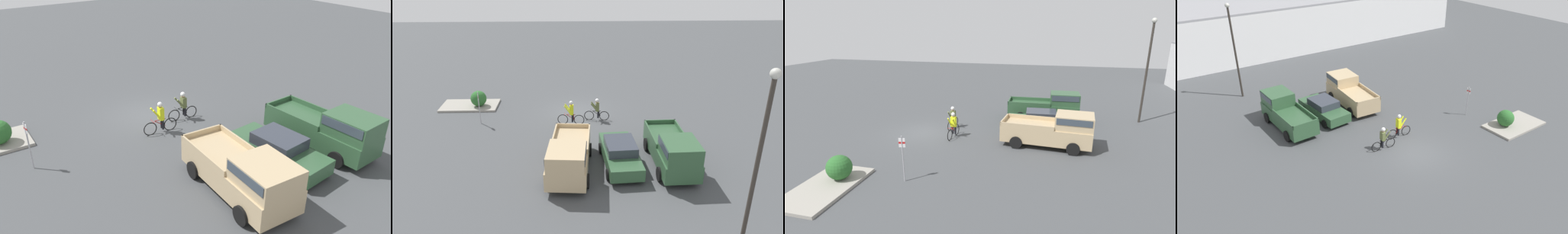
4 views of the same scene
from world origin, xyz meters
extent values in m
plane|color=#424447|center=(0.00, 0.00, 0.00)|extent=(80.00, 80.00, 0.00)
cube|color=#2D5133|center=(-5.19, 7.80, 0.81)|extent=(2.11, 5.44, 0.94)
cube|color=#2D5133|center=(-5.24, 9.41, 1.75)|extent=(1.85, 2.21, 0.93)
cube|color=#333D47|center=(-5.24, 9.41, 1.95)|extent=(1.90, 2.04, 0.41)
cube|color=#2D5133|center=(-6.08, 6.70, 1.41)|extent=(0.19, 3.22, 0.25)
cube|color=#2D5133|center=(-4.22, 6.76, 1.41)|extent=(0.19, 3.22, 0.25)
cube|color=#2D5133|center=(-5.10, 5.16, 1.41)|extent=(1.94, 0.15, 0.25)
cylinder|color=black|center=(-6.21, 9.43, 0.38)|extent=(0.25, 0.78, 0.77)
cylinder|color=black|center=(-4.28, 9.50, 0.38)|extent=(0.25, 0.78, 0.77)
cylinder|color=black|center=(-6.10, 6.10, 0.38)|extent=(0.25, 0.78, 0.77)
cylinder|color=black|center=(-4.16, 6.17, 0.38)|extent=(0.25, 0.78, 0.77)
cube|color=#2D5133|center=(-2.39, 7.81, 0.60)|extent=(2.10, 4.68, 0.67)
cube|color=#2D333D|center=(-2.39, 7.81, 1.19)|extent=(1.74, 2.16, 0.51)
cylinder|color=black|center=(-3.38, 9.20, 0.31)|extent=(0.22, 0.63, 0.62)
cylinder|color=black|center=(-1.60, 9.33, 0.31)|extent=(0.22, 0.63, 0.62)
cylinder|color=black|center=(-3.17, 6.29, 0.31)|extent=(0.22, 0.63, 0.62)
cylinder|color=black|center=(-1.40, 6.42, 0.31)|extent=(0.22, 0.63, 0.62)
cube|color=tan|center=(0.41, 8.29, 0.83)|extent=(2.42, 5.50, 0.98)
cube|color=tan|center=(0.53, 9.89, 1.74)|extent=(2.03, 2.28, 0.84)
cube|color=#333D47|center=(0.53, 9.89, 1.93)|extent=(2.08, 2.11, 0.37)
cube|color=tan|center=(-0.64, 7.29, 1.45)|extent=(0.31, 3.22, 0.25)
cube|color=tan|center=(1.31, 7.14, 1.45)|extent=(0.31, 3.22, 0.25)
cube|color=tan|center=(0.22, 5.65, 1.45)|extent=(2.04, 0.23, 0.25)
cylinder|color=black|center=(-0.48, 10.02, 0.38)|extent=(0.27, 0.78, 0.76)
cylinder|color=black|center=(1.55, 9.87, 0.38)|extent=(0.27, 0.78, 0.76)
cylinder|color=black|center=(-0.72, 6.70, 0.38)|extent=(0.27, 0.78, 0.76)
cylinder|color=black|center=(1.31, 6.55, 0.38)|extent=(0.27, 0.78, 0.76)
torus|color=black|center=(0.96, 2.21, 0.34)|extent=(0.73, 0.12, 0.73)
torus|color=black|center=(-0.16, 2.32, 0.34)|extent=(0.73, 0.12, 0.73)
cylinder|color=maroon|center=(0.40, 2.26, 0.52)|extent=(0.58, 0.09, 0.39)
cylinder|color=maroon|center=(0.40, 2.26, 0.73)|extent=(0.62, 0.10, 0.04)
cylinder|color=maroon|center=(0.21, 2.28, 0.52)|extent=(0.04, 0.04, 0.36)
cylinder|color=maroon|center=(0.82, 2.22, 0.75)|extent=(0.07, 0.46, 0.02)
cylinder|color=black|center=(0.30, 2.36, 0.48)|extent=(0.13, 0.13, 0.54)
cylinder|color=black|center=(0.28, 2.18, 0.48)|extent=(0.13, 0.13, 0.54)
cube|color=yellow|center=(0.35, 2.27, 1.08)|extent=(0.27, 0.38, 0.66)
cylinder|color=yellow|center=(0.59, 2.41, 1.08)|extent=(0.56, 0.14, 0.72)
cylinder|color=yellow|center=(0.55, 2.07, 1.08)|extent=(0.56, 0.14, 0.72)
sphere|color=tan|center=(0.37, 2.26, 1.53)|extent=(0.23, 0.23, 0.23)
sphere|color=silver|center=(0.37, 2.26, 1.59)|extent=(0.26, 0.26, 0.26)
torus|color=black|center=(-0.88, 1.55, 0.33)|extent=(0.70, 0.12, 0.70)
torus|color=black|center=(-1.94, 1.66, 0.33)|extent=(0.70, 0.12, 0.70)
cylinder|color=black|center=(-1.41, 1.60, 0.50)|extent=(0.56, 0.09, 0.37)
cylinder|color=black|center=(-1.41, 1.60, 0.69)|extent=(0.59, 0.09, 0.04)
cylinder|color=black|center=(-1.60, 1.62, 0.50)|extent=(0.04, 0.04, 0.34)
cylinder|color=black|center=(-1.01, 1.56, 0.72)|extent=(0.07, 0.46, 0.02)
cylinder|color=black|center=(-1.51, 1.70, 0.46)|extent=(0.13, 0.13, 0.52)
cylinder|color=black|center=(-1.53, 1.52, 0.46)|extent=(0.13, 0.13, 0.52)
cube|color=#5B6638|center=(-1.46, 1.61, 1.01)|extent=(0.27, 0.38, 0.58)
cylinder|color=#5B6638|center=(-1.23, 1.76, 1.01)|extent=(0.53, 0.14, 0.63)
cylinder|color=#5B6638|center=(-1.27, 1.42, 1.01)|extent=(0.53, 0.14, 0.63)
sphere|color=tan|center=(-1.44, 1.61, 1.42)|extent=(0.24, 0.24, 0.24)
sphere|color=silver|center=(-1.44, 1.61, 1.48)|extent=(0.26, 0.26, 0.26)
cylinder|color=#9E9EA3|center=(6.67, 1.93, 1.15)|extent=(0.06, 0.06, 2.31)
cube|color=white|center=(6.67, 1.93, 1.98)|extent=(0.08, 0.30, 0.45)
cube|color=red|center=(6.67, 1.93, 1.98)|extent=(0.08, 0.30, 0.10)
cylinder|color=#2D2823|center=(-6.22, 15.09, 3.70)|extent=(0.16, 0.16, 7.40)
sphere|color=#B2B2A8|center=(-6.22, 15.09, 7.52)|extent=(0.36, 0.36, 0.36)
cube|color=gray|center=(8.22, -1.26, 0.07)|extent=(4.26, 2.40, 0.15)
sphere|color=#286028|center=(7.44, -1.01, 0.74)|extent=(1.18, 1.18, 1.18)
camera|label=1|loc=(8.93, 17.56, 9.42)|focal=35.00mm
camera|label=2|loc=(0.01, 26.30, 11.03)|focal=35.00mm
camera|label=3|loc=(18.51, 8.64, 7.19)|focal=28.00mm
camera|label=4|loc=(-13.99, -15.19, 13.36)|focal=35.00mm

